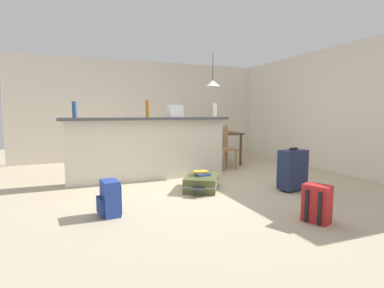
{
  "coord_description": "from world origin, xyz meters",
  "views": [
    {
      "loc": [
        -1.83,
        -4.65,
        1.21
      ],
      "look_at": [
        0.19,
        0.44,
        0.62
      ],
      "focal_mm": 27.83,
      "sensor_mm": 36.0,
      "label": 1
    }
  ],
  "objects_px": {
    "dining_chair_near_partition": "(223,145)",
    "pendant_lamp": "(213,83)",
    "bottle_blue": "(74,110)",
    "suitcase_flat_olive": "(202,183)",
    "suitcase_upright_navy": "(293,169)",
    "backpack_blue": "(109,199)",
    "bottle_white": "(215,110)",
    "grocery_bag": "(175,111)",
    "book_stack": "(202,173)",
    "backpack_red": "(317,204)",
    "bottle_amber": "(148,109)",
    "dining_table": "(215,137)"
  },
  "relations": [
    {
      "from": "pendant_lamp",
      "to": "backpack_red",
      "type": "height_order",
      "value": "pendant_lamp"
    },
    {
      "from": "pendant_lamp",
      "to": "backpack_blue",
      "type": "relative_size",
      "value": 1.83
    },
    {
      "from": "bottle_white",
      "to": "suitcase_upright_navy",
      "type": "relative_size",
      "value": 0.39
    },
    {
      "from": "suitcase_upright_navy",
      "to": "bottle_white",
      "type": "bearing_deg",
      "value": 110.89
    },
    {
      "from": "backpack_blue",
      "to": "grocery_bag",
      "type": "bearing_deg",
      "value": 50.71
    },
    {
      "from": "bottle_blue",
      "to": "dining_chair_near_partition",
      "type": "distance_m",
      "value": 3.06
    },
    {
      "from": "grocery_bag",
      "to": "backpack_red",
      "type": "xyz_separation_m",
      "value": [
        0.74,
        -2.73,
        -1.03
      ]
    },
    {
      "from": "suitcase_upright_navy",
      "to": "backpack_blue",
      "type": "height_order",
      "value": "suitcase_upright_navy"
    },
    {
      "from": "bottle_amber",
      "to": "book_stack",
      "type": "height_order",
      "value": "bottle_amber"
    },
    {
      "from": "bottle_white",
      "to": "grocery_bag",
      "type": "relative_size",
      "value": 1.01
    },
    {
      "from": "bottle_amber",
      "to": "book_stack",
      "type": "bearing_deg",
      "value": -59.45
    },
    {
      "from": "backpack_blue",
      "to": "dining_chair_near_partition",
      "type": "bearing_deg",
      "value": 39.27
    },
    {
      "from": "bottle_white",
      "to": "backpack_red",
      "type": "distance_m",
      "value": 2.92
    },
    {
      "from": "dining_chair_near_partition",
      "to": "bottle_blue",
      "type": "bearing_deg",
      "value": -170.96
    },
    {
      "from": "bottle_blue",
      "to": "pendant_lamp",
      "type": "bearing_deg",
      "value": 17.95
    },
    {
      "from": "dining_chair_near_partition",
      "to": "backpack_red",
      "type": "height_order",
      "value": "dining_chair_near_partition"
    },
    {
      "from": "backpack_red",
      "to": "backpack_blue",
      "type": "bearing_deg",
      "value": 153.65
    },
    {
      "from": "bottle_blue",
      "to": "suitcase_flat_olive",
      "type": "bearing_deg",
      "value": -27.97
    },
    {
      "from": "bottle_amber",
      "to": "backpack_red",
      "type": "relative_size",
      "value": 0.71
    },
    {
      "from": "dining_table",
      "to": "book_stack",
      "type": "relative_size",
      "value": 4.24
    },
    {
      "from": "dining_chair_near_partition",
      "to": "backpack_blue",
      "type": "distance_m",
      "value": 3.36
    },
    {
      "from": "backpack_blue",
      "to": "pendant_lamp",
      "type": "bearing_deg",
      "value": 45.35
    },
    {
      "from": "backpack_red",
      "to": "book_stack",
      "type": "relative_size",
      "value": 1.62
    },
    {
      "from": "dining_chair_near_partition",
      "to": "book_stack",
      "type": "xyz_separation_m",
      "value": [
        -1.11,
        -1.41,
        -0.26
      ]
    },
    {
      "from": "dining_chair_near_partition",
      "to": "pendant_lamp",
      "type": "relative_size",
      "value": 1.21
    },
    {
      "from": "backpack_blue",
      "to": "backpack_red",
      "type": "xyz_separation_m",
      "value": [
        2.11,
        -1.05,
        0.0
      ]
    },
    {
      "from": "bottle_blue",
      "to": "pendant_lamp",
      "type": "distance_m",
      "value": 3.11
    },
    {
      "from": "backpack_blue",
      "to": "book_stack",
      "type": "xyz_separation_m",
      "value": [
        1.49,
        0.71,
        0.05
      ]
    },
    {
      "from": "grocery_bag",
      "to": "backpack_red",
      "type": "distance_m",
      "value": 3.01
    },
    {
      "from": "bottle_blue",
      "to": "book_stack",
      "type": "distance_m",
      "value": 2.28
    },
    {
      "from": "dining_chair_near_partition",
      "to": "pendant_lamp",
      "type": "distance_m",
      "value": 1.41
    },
    {
      "from": "bottle_blue",
      "to": "suitcase_flat_olive",
      "type": "relative_size",
      "value": 0.29
    },
    {
      "from": "dining_table",
      "to": "suitcase_upright_navy",
      "type": "relative_size",
      "value": 1.64
    },
    {
      "from": "backpack_red",
      "to": "book_stack",
      "type": "distance_m",
      "value": 1.87
    },
    {
      "from": "suitcase_flat_olive",
      "to": "pendant_lamp",
      "type": "bearing_deg",
      "value": 60.21
    },
    {
      "from": "dining_chair_near_partition",
      "to": "bottle_white",
      "type": "bearing_deg",
      "value": -133.43
    },
    {
      "from": "suitcase_flat_olive",
      "to": "suitcase_upright_navy",
      "type": "relative_size",
      "value": 1.32
    },
    {
      "from": "dining_table",
      "to": "suitcase_flat_olive",
      "type": "height_order",
      "value": "dining_table"
    },
    {
      "from": "suitcase_flat_olive",
      "to": "backpack_blue",
      "type": "relative_size",
      "value": 2.1
    },
    {
      "from": "bottle_amber",
      "to": "grocery_bag",
      "type": "height_order",
      "value": "bottle_amber"
    },
    {
      "from": "bottle_blue",
      "to": "bottle_amber",
      "type": "relative_size",
      "value": 0.86
    },
    {
      "from": "suitcase_flat_olive",
      "to": "book_stack",
      "type": "xyz_separation_m",
      "value": [
        0.01,
        0.02,
        0.14
      ]
    },
    {
      "from": "suitcase_upright_navy",
      "to": "bottle_blue",
      "type": "bearing_deg",
      "value": 153.85
    },
    {
      "from": "grocery_bag",
      "to": "dining_table",
      "type": "relative_size",
      "value": 0.24
    },
    {
      "from": "bottle_blue",
      "to": "bottle_white",
      "type": "xyz_separation_m",
      "value": [
        2.51,
        0.02,
        0.0
      ]
    },
    {
      "from": "suitcase_upright_navy",
      "to": "backpack_blue",
      "type": "relative_size",
      "value": 1.6
    },
    {
      "from": "bottle_blue",
      "to": "pendant_lamp",
      "type": "height_order",
      "value": "pendant_lamp"
    },
    {
      "from": "pendant_lamp",
      "to": "suitcase_upright_navy",
      "type": "relative_size",
      "value": 1.15
    },
    {
      "from": "bottle_white",
      "to": "grocery_bag",
      "type": "height_order",
      "value": "bottle_white"
    },
    {
      "from": "bottle_amber",
      "to": "grocery_bag",
      "type": "xyz_separation_m",
      "value": [
        0.5,
        -0.06,
        -0.04
      ]
    }
  ]
}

